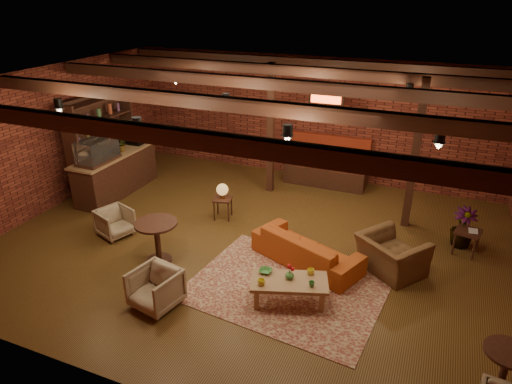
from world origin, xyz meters
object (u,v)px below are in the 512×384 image
at_px(side_table_lamp, 222,192).
at_px(plant_tall, 471,190).
at_px(round_table_left, 157,235).
at_px(armchair_right, 392,249).
at_px(armchair_b, 155,287).
at_px(side_table_book, 468,232).
at_px(sofa, 307,248).
at_px(coffee_table, 289,282).
at_px(round_table_right, 505,366).
at_px(armchair_a, 115,221).

distance_m(side_table_lamp, plant_tall, 5.04).
xyz_separation_m(round_table_left, armchair_right, (4.10, 1.31, -0.09)).
xyz_separation_m(armchair_b, side_table_book, (4.65, 3.67, 0.10)).
height_order(sofa, side_table_book, sofa).
height_order(side_table_lamp, round_table_left, side_table_lamp).
distance_m(armchair_b, armchair_right, 4.18).
distance_m(coffee_table, round_table_right, 3.19).
xyz_separation_m(round_table_left, armchair_a, (-1.39, 0.50, -0.23)).
xyz_separation_m(armchair_b, plant_tall, (4.57, 3.94, 0.88)).
bearing_deg(armchair_b, coffee_table, 36.70).
distance_m(armchair_a, side_table_book, 7.06).
xyz_separation_m(armchair_a, armchair_b, (2.11, -1.64, 0.04)).
height_order(round_table_left, round_table_right, round_table_left).
height_order(armchair_b, plant_tall, plant_tall).
bearing_deg(plant_tall, armchair_a, -161.01).
relative_size(armchair_right, side_table_book, 2.00).
xyz_separation_m(side_table_lamp, plant_tall, (4.95, 0.74, 0.60)).
height_order(armchair_right, round_table_right, armchair_right).
bearing_deg(side_table_book, armchair_a, -163.32).
xyz_separation_m(coffee_table, round_table_right, (3.10, -0.74, 0.09)).
bearing_deg(round_table_left, round_table_right, -9.59).
height_order(coffee_table, armchair_a, coffee_table).
bearing_deg(armchair_a, armchair_b, -107.87).
bearing_deg(armchair_a, coffee_table, -80.14).
height_order(side_table_lamp, armchair_a, side_table_lamp).
height_order(round_table_left, side_table_book, round_table_left).
xyz_separation_m(coffee_table, armchair_b, (-1.95, -0.91, -0.02)).
distance_m(round_table_left, armchair_right, 4.30).
bearing_deg(armchair_b, armchair_a, 153.75).
height_order(sofa, armchair_a, armchair_a).
bearing_deg(round_table_right, coffee_table, 166.52).
bearing_deg(armchair_a, plant_tall, -50.98).
relative_size(armchair_b, round_table_right, 1.03).
bearing_deg(sofa, armchair_right, -146.59).
bearing_deg(armchair_b, side_table_book, 49.89).
height_order(coffee_table, armchair_right, armchair_right).
relative_size(side_table_lamp, side_table_book, 1.55).
relative_size(side_table_lamp, round_table_left, 1.01).
xyz_separation_m(coffee_table, armchair_a, (-4.06, 0.73, -0.05)).
xyz_separation_m(sofa, side_table_book, (2.76, 1.51, 0.15)).
bearing_deg(armchair_right, side_table_lamp, 25.36).
relative_size(sofa, round_table_left, 2.58).
distance_m(coffee_table, armchair_a, 4.13).
relative_size(side_table_book, round_table_right, 0.77).
bearing_deg(armchair_right, plant_tall, -92.17).
bearing_deg(sofa, round_table_right, 169.84).
bearing_deg(side_table_lamp, round_table_left, -99.37).
bearing_deg(side_table_book, armchair_b, -141.75).
bearing_deg(armchair_right, round_table_left, 54.29).
distance_m(sofa, round_table_left, 2.81).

